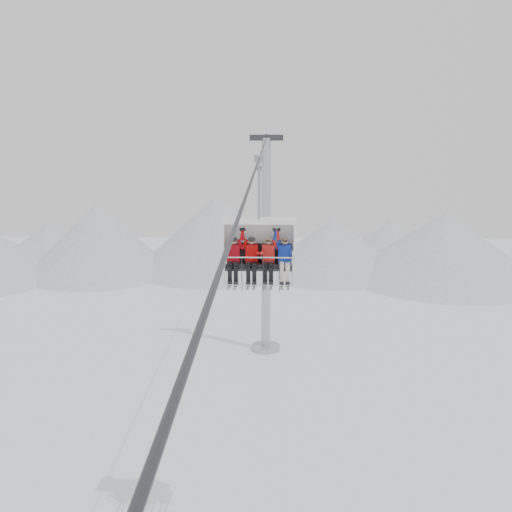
{
  "coord_description": "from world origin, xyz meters",
  "views": [
    {
      "loc": [
        0.47,
        -16.58,
        14.63
      ],
      "look_at": [
        0.0,
        0.0,
        10.96
      ],
      "focal_mm": 45.0,
      "sensor_mm": 36.0,
      "label": 1
    }
  ],
  "objects_px": {
    "lift_tower_right": "(266,261)",
    "skier_center_left": "(252,258)",
    "skier_center_right": "(268,258)",
    "skier_far_right": "(285,258)",
    "chairlift_carrier": "(259,242)",
    "skier_far_left": "(233,258)"
  },
  "relations": [
    {
      "from": "skier_center_left",
      "to": "skier_center_right",
      "type": "distance_m",
      "value": 0.52
    },
    {
      "from": "skier_center_right",
      "to": "skier_far_right",
      "type": "bearing_deg",
      "value": 0.0
    },
    {
      "from": "chairlift_carrier",
      "to": "skier_center_right",
      "type": "xyz_separation_m",
      "value": [
        0.3,
        -0.3,
        -0.46
      ]
    },
    {
      "from": "lift_tower_right",
      "to": "skier_center_right",
      "type": "height_order",
      "value": "lift_tower_right"
    },
    {
      "from": "skier_center_right",
      "to": "skier_far_right",
      "type": "xyz_separation_m",
      "value": [
        0.52,
        0.0,
        0.0
      ]
    },
    {
      "from": "skier_center_left",
      "to": "skier_far_right",
      "type": "xyz_separation_m",
      "value": [
        1.04,
        0.0,
        0.0
      ]
    },
    {
      "from": "skier_far_left",
      "to": "skier_center_right",
      "type": "relative_size",
      "value": 1.0
    },
    {
      "from": "skier_center_right",
      "to": "skier_center_left",
      "type": "bearing_deg",
      "value": 180.0
    },
    {
      "from": "skier_far_right",
      "to": "skier_center_right",
      "type": "bearing_deg",
      "value": 180.0
    },
    {
      "from": "chairlift_carrier",
      "to": "skier_center_left",
      "type": "relative_size",
      "value": 2.36
    },
    {
      "from": "skier_center_right",
      "to": "lift_tower_right",
      "type": "bearing_deg",
      "value": 90.9
    },
    {
      "from": "lift_tower_right",
      "to": "skier_center_left",
      "type": "bearing_deg",
      "value": -90.69
    },
    {
      "from": "skier_far_right",
      "to": "lift_tower_right",
      "type": "bearing_deg",
      "value": 92.48
    },
    {
      "from": "skier_center_left",
      "to": "skier_center_right",
      "type": "height_order",
      "value": "same"
    },
    {
      "from": "skier_center_left",
      "to": "chairlift_carrier",
      "type": "bearing_deg",
      "value": 53.12
    },
    {
      "from": "skier_far_left",
      "to": "lift_tower_right",
      "type": "bearing_deg",
      "value": 87.55
    },
    {
      "from": "lift_tower_right",
      "to": "skier_center_right",
      "type": "distance_m",
      "value": 19.35
    },
    {
      "from": "skier_center_right",
      "to": "skier_far_left",
      "type": "bearing_deg",
      "value": 180.0
    },
    {
      "from": "skier_center_left",
      "to": "skier_far_right",
      "type": "height_order",
      "value": "same"
    },
    {
      "from": "skier_far_left",
      "to": "skier_center_right",
      "type": "bearing_deg",
      "value": 0.0
    },
    {
      "from": "chairlift_carrier",
      "to": "skier_center_right",
      "type": "relative_size",
      "value": 2.36
    },
    {
      "from": "lift_tower_right",
      "to": "skier_center_left",
      "type": "relative_size",
      "value": 7.99
    }
  ]
}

